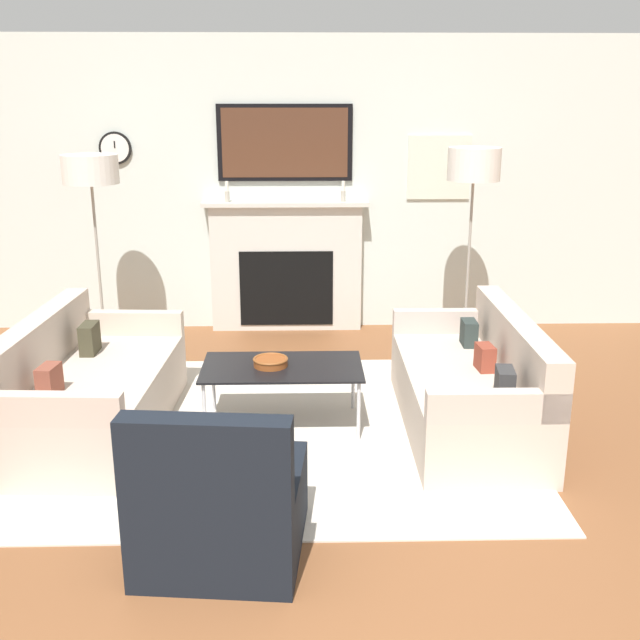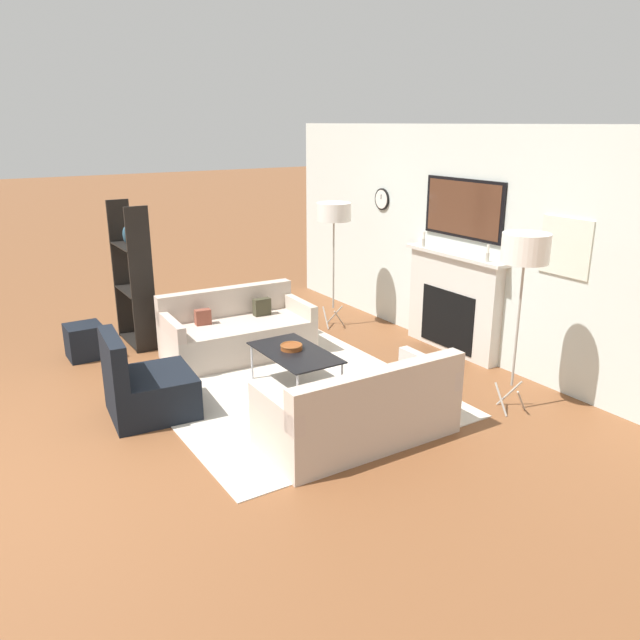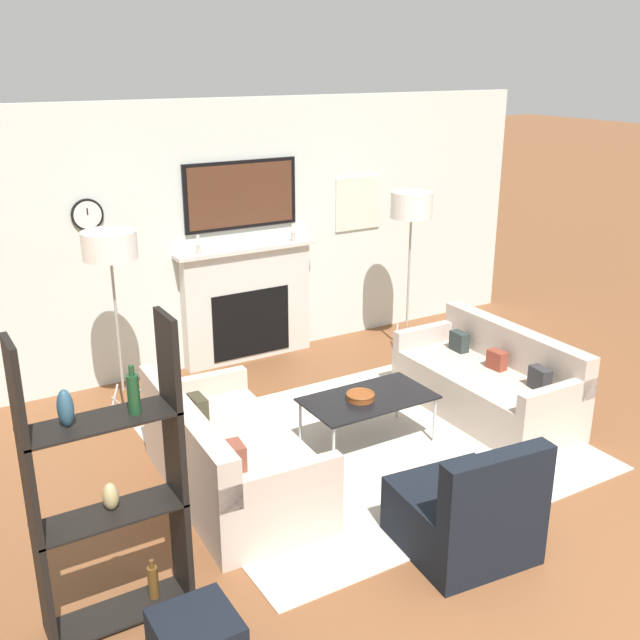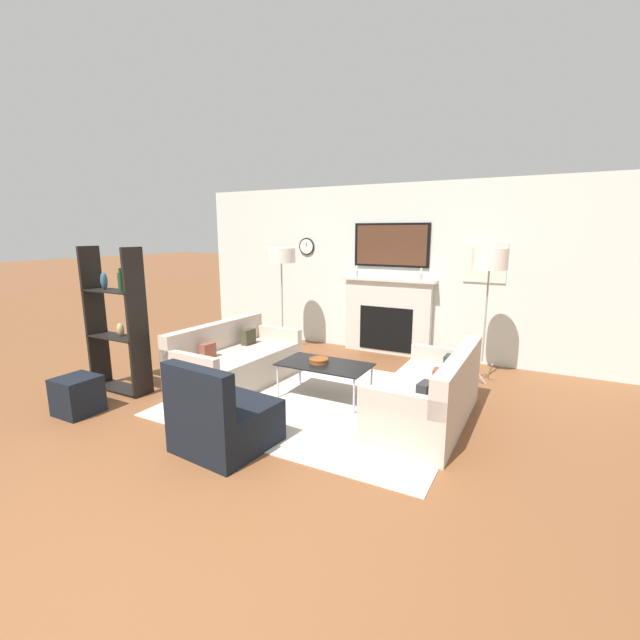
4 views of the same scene
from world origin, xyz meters
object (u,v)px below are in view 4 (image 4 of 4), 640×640
object	(u,v)px
ottoman	(78,395)
armchair	(223,420)
coffee_table	(325,366)
floor_lamp_right	(490,260)
shelf_unit	(116,324)
decorative_bowl	(319,360)
couch_right	(430,397)
couch_left	(235,362)
floor_lamp_left	(281,257)

from	to	relation	value
ottoman	armchair	bearing A→B (deg)	4.38
coffee_table	ottoman	bearing A→B (deg)	-142.85
coffee_table	floor_lamp_right	distance (m)	2.50
coffee_table	shelf_unit	distance (m)	2.60
armchair	decorative_bowl	distance (m)	1.53
couch_right	coffee_table	xyz separation A→B (m)	(-1.27, 0.07, 0.12)
decorative_bowl	armchair	bearing A→B (deg)	-96.98
couch_left	coffee_table	size ratio (longest dim) A/B	1.65
armchair	couch_right	bearing A→B (deg)	43.15
coffee_table	shelf_unit	bearing A→B (deg)	-158.09
armchair	floor_lamp_right	distance (m)	3.79
couch_right	coffee_table	size ratio (longest dim) A/B	1.63
armchair	couch_left	bearing A→B (deg)	125.53
armchair	decorative_bowl	xyz separation A→B (m)	(0.18, 1.51, 0.19)
couch_left	floor_lamp_left	xyz separation A→B (m)	(-0.30, 1.60, 1.29)
coffee_table	floor_lamp_left	xyz separation A→B (m)	(-1.59, 1.54, 1.16)
floor_lamp_right	shelf_unit	world-z (taller)	shelf_unit
ottoman	couch_left	bearing A→B (deg)	60.62
couch_right	shelf_unit	world-z (taller)	shelf_unit
decorative_bowl	couch_left	bearing A→B (deg)	-176.66
couch_left	couch_right	bearing A→B (deg)	-0.08
coffee_table	floor_lamp_right	world-z (taller)	floor_lamp_right
armchair	floor_lamp_right	size ratio (longest dim) A/B	0.48
couch_right	armchair	size ratio (longest dim) A/B	2.05
floor_lamp_left	ottoman	distance (m)	3.52
ottoman	floor_lamp_right	bearing A→B (deg)	40.40
couch_left	floor_lamp_right	size ratio (longest dim) A/B	1.00
couch_right	floor_lamp_right	distance (m)	2.10
couch_left	shelf_unit	xyz separation A→B (m)	(-1.09, -0.89, 0.58)
armchair	floor_lamp_left	size ratio (longest dim) A/B	0.50
armchair	floor_lamp_right	world-z (taller)	floor_lamp_right
coffee_table	floor_lamp_left	distance (m)	2.50
couch_left	coffee_table	world-z (taller)	couch_left
decorative_bowl	floor_lamp_right	size ratio (longest dim) A/B	0.13
coffee_table	armchair	bearing A→B (deg)	-99.86
armchair	ottoman	bearing A→B (deg)	-175.62
floor_lamp_right	couch_left	bearing A→B (deg)	-150.68
armchair	shelf_unit	world-z (taller)	shelf_unit
decorative_bowl	shelf_unit	distance (m)	2.52
armchair	floor_lamp_left	world-z (taller)	floor_lamp_left
armchair	floor_lamp_left	xyz separation A→B (m)	(-1.32, 3.04, 1.30)
decorative_bowl	floor_lamp_left	bearing A→B (deg)	134.54
floor_lamp_right	floor_lamp_left	bearing A→B (deg)	180.00
couch_right	floor_lamp_left	world-z (taller)	floor_lamp_left
decorative_bowl	floor_lamp_right	distance (m)	2.52
armchair	ottoman	size ratio (longest dim) A/B	2.07
floor_lamp_right	armchair	bearing A→B (deg)	-120.98
couch_left	shelf_unit	bearing A→B (deg)	-140.77
couch_left	floor_lamp_left	size ratio (longest dim) A/B	1.03
floor_lamp_right	shelf_unit	size ratio (longest dim) A/B	0.99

